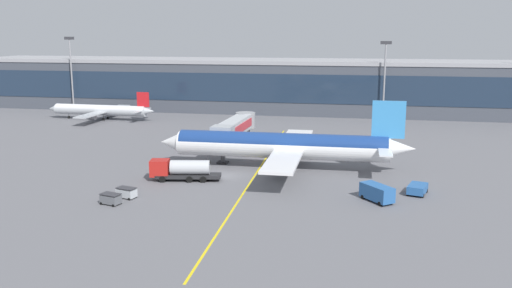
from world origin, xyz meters
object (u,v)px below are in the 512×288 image
baggage_cart_0 (111,199)px  pushback_tug (418,188)px  main_airliner (283,146)px  commuter_jet_far (101,110)px  crew_van (377,192)px  baggage_cart_1 (126,193)px  fuel_tanker (181,169)px

baggage_cart_0 → pushback_tug: bearing=17.3°
main_airliner → commuter_jet_far: 68.91m
crew_van → baggage_cart_0: size_ratio=1.75×
baggage_cart_0 → baggage_cart_1: 3.20m
crew_van → baggage_cart_0: (-34.83, -7.94, -0.53)m
main_airliner → crew_van: bearing=-45.6°
crew_van → baggage_cart_1: 34.32m
crew_van → main_airliner: bearing=134.4°
crew_van → baggage_cart_1: (-33.97, -4.86, -0.53)m
main_airliner → pushback_tug: size_ratio=9.96×
main_airliner → pushback_tug: (20.79, -10.75, -3.13)m
main_airliner → baggage_cart_0: bearing=-130.1°
main_airliner → fuel_tanker: main_airliner is taller
baggage_cart_0 → commuter_jet_far: bearing=117.5°
crew_van → baggage_cart_0: 35.73m
main_airliner → crew_van: size_ratio=8.22×
main_airliner → commuter_jet_far: (-54.08, 42.69, -1.40)m
crew_van → pushback_tug: bearing=39.7°
pushback_tug → baggage_cart_0: baggage_cart_0 is taller
main_airliner → baggage_cart_1: size_ratio=14.41×
fuel_tanker → commuter_jet_far: size_ratio=0.37×
crew_van → commuter_jet_far: 90.39m
crew_van → baggage_cart_1: bearing=-171.9°
main_airliner → crew_van: (15.12, -15.46, -2.67)m
main_airliner → pushback_tug: main_airliner is taller
main_airliner → baggage_cart_1: bearing=-132.9°
pushback_tug → fuel_tanker: bearing=179.1°
commuter_jet_far → crew_van: bearing=-40.0°
baggage_cart_1 → crew_van: bearing=8.1°
crew_van → baggage_cart_0: crew_van is taller
fuel_tanker → commuter_jet_far: 66.10m
fuel_tanker → baggage_cart_0: size_ratio=3.73×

